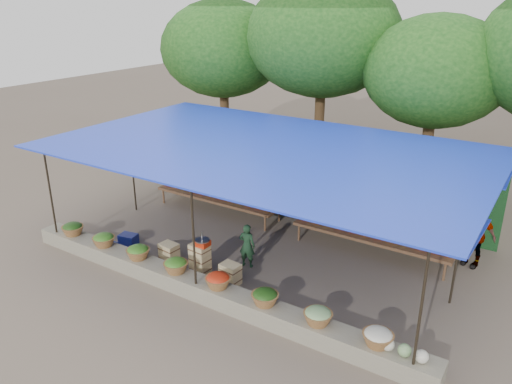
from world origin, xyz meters
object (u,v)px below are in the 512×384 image
Objects in this scene: crate_counter at (199,261)px; weighing_scale at (202,242)px; blue_crate_back at (128,239)px; blue_crate_front at (108,248)px; vendor_seated at (247,245)px.

weighing_scale reaches higher than crate_counter.
crate_counter is 5.10× the size of blue_crate_back.
blue_crate_front is (-2.79, -0.50, -0.72)m from weighing_scale.
crate_counter is 5.22× the size of blue_crate_front.
crate_counter is at bearing 37.50° from vendor_seated.
crate_counter is 2.08× the size of vendor_seated.
vendor_seated is at bearing 48.27° from crate_counter.
weighing_scale reaches higher than blue_crate_back.
weighing_scale is 0.32× the size of vendor_seated.
blue_crate_back is at bearing 176.68° from crate_counter.
blue_crate_back reaches higher than blue_crate_front.
crate_counter is 2.60m from blue_crate_back.
weighing_scale is at bearing -13.30° from blue_crate_back.
blue_crate_back is (0.08, 0.65, 0.00)m from blue_crate_front.
vendor_seated reaches higher than blue_crate_back.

